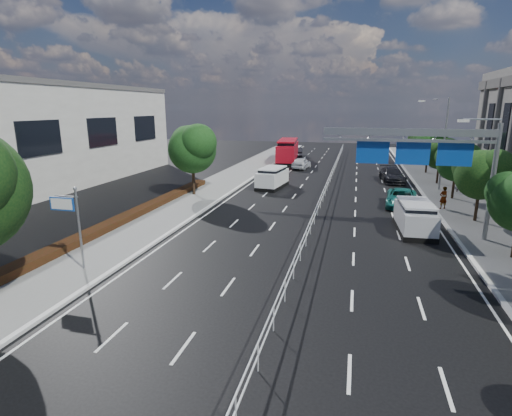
% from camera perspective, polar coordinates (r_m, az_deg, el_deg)
% --- Properties ---
extents(ground, '(160.00, 160.00, 0.00)m').
position_cam_1_polar(ground, '(18.30, 4.56, -12.04)').
color(ground, black).
rests_on(ground, ground).
extents(sidewalk_near, '(5.00, 140.00, 0.14)m').
position_cam_1_polar(sidewalk_near, '(22.93, -25.36, -7.68)').
color(sidewalk_near, slate).
rests_on(sidewalk_near, ground).
extents(kerb_near, '(0.25, 140.00, 0.15)m').
position_cam_1_polar(kerb_near, '(21.48, -20.12, -8.60)').
color(kerb_near, silver).
rests_on(kerb_near, ground).
extents(median_fence, '(0.05, 85.00, 1.02)m').
position_cam_1_polar(median_fence, '(39.53, 10.06, 2.96)').
color(median_fence, silver).
rests_on(median_fence, ground).
extents(hedge_near, '(1.00, 36.00, 0.44)m').
position_cam_1_polar(hedge_near, '(27.61, -21.85, -3.09)').
color(hedge_near, black).
rests_on(hedge_near, sidewalk_near).
extents(toilet_sign, '(1.62, 0.18, 4.34)m').
position_cam_1_polar(toilet_sign, '(21.74, -25.04, -0.82)').
color(toilet_sign, gray).
rests_on(toilet_sign, ground).
extents(overhead_gantry, '(10.24, 0.38, 7.45)m').
position_cam_1_polar(overhead_gantry, '(26.70, 23.16, 7.76)').
color(overhead_gantry, gray).
rests_on(overhead_gantry, ground).
extents(streetlight_far, '(2.78, 2.40, 9.00)m').
position_cam_1_polar(streetlight_far, '(43.04, 24.95, 9.08)').
color(streetlight_far, gray).
rests_on(streetlight_far, ground).
extents(near_building, '(12.00, 38.00, 10.00)m').
position_cam_1_polar(near_building, '(47.35, -29.84, 8.62)').
color(near_building, beige).
rests_on(near_building, ground).
extents(near_tree_back, '(4.84, 4.51, 6.69)m').
position_cam_1_polar(near_tree_back, '(37.31, -9.03, 8.69)').
color(near_tree_back, black).
rests_on(near_tree_back, ground).
extents(far_tree_d, '(3.85, 3.59, 5.34)m').
position_cam_1_polar(far_tree_d, '(32.19, 29.61, 4.51)').
color(far_tree_d, black).
rests_on(far_tree_d, ground).
extents(far_tree_e, '(3.63, 3.38, 5.13)m').
position_cam_1_polar(far_tree_e, '(39.42, 26.81, 6.10)').
color(far_tree_e, black).
rests_on(far_tree_e, ground).
extents(far_tree_f, '(3.52, 3.28, 5.02)m').
position_cam_1_polar(far_tree_f, '(46.73, 24.87, 7.26)').
color(far_tree_f, black).
rests_on(far_tree_f, ground).
extents(far_tree_g, '(3.96, 3.69, 5.45)m').
position_cam_1_polar(far_tree_g, '(54.06, 23.50, 8.45)').
color(far_tree_g, black).
rests_on(far_tree_g, ground).
extents(far_tree_h, '(3.41, 3.18, 4.91)m').
position_cam_1_polar(far_tree_h, '(61.48, 22.39, 8.81)').
color(far_tree_h, black).
rests_on(far_tree_h, ground).
extents(white_minivan, '(2.71, 5.12, 2.12)m').
position_cam_1_polar(white_minivan, '(41.15, 2.34, 4.34)').
color(white_minivan, black).
rests_on(white_minivan, ground).
extents(red_bus, '(3.73, 11.46, 3.36)m').
position_cam_1_polar(red_bus, '(61.22, 4.55, 8.22)').
color(red_bus, black).
rests_on(red_bus, ground).
extents(near_car_silver, '(2.39, 4.73, 1.54)m').
position_cam_1_polar(near_car_silver, '(54.55, 6.50, 6.41)').
color(near_car_silver, silver).
rests_on(near_car_silver, ground).
extents(near_car_dark, '(2.22, 4.80, 1.52)m').
position_cam_1_polar(near_car_dark, '(68.26, 5.96, 7.97)').
color(near_car_dark, black).
rests_on(near_car_dark, ground).
extents(silver_minivan, '(2.33, 5.01, 2.04)m').
position_cam_1_polar(silver_minivan, '(28.46, 21.75, -1.23)').
color(silver_minivan, black).
rests_on(silver_minivan, ground).
extents(parked_car_teal, '(2.90, 5.42, 1.45)m').
position_cam_1_polar(parked_car_teal, '(35.39, 20.09, 1.33)').
color(parked_car_teal, '#16665F').
rests_on(parked_car_teal, ground).
extents(parked_car_dark, '(2.84, 5.67, 1.58)m').
position_cam_1_polar(parked_car_dark, '(46.92, 18.89, 4.50)').
color(parked_car_dark, black).
rests_on(parked_car_dark, ground).
extents(pedestrian_a, '(0.79, 0.68, 1.82)m').
position_cam_1_polar(pedestrian_a, '(35.32, 25.20, 1.35)').
color(pedestrian_a, gray).
rests_on(pedestrian_a, sidewalk_far).
extents(pedestrian_b, '(1.03, 1.01, 1.67)m').
position_cam_1_polar(pedestrian_b, '(43.25, 27.07, 3.18)').
color(pedestrian_b, gray).
rests_on(pedestrian_b, sidewalk_far).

